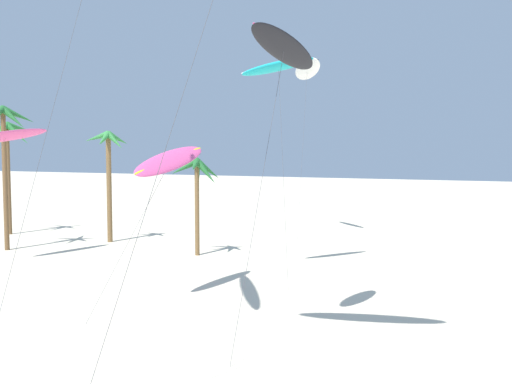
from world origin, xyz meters
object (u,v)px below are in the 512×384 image
object	(u,v)px
flying_kite_4	(284,48)
flying_kite_6	(6,136)
palm_tree_0	(8,145)
flying_kite_5	(307,69)
palm_tree_2	(108,156)
flying_kite_7	(279,66)
flying_kite_2	(170,161)
palm_tree_1	(4,132)
palm_tree_3	(196,175)

from	to	relation	value
flying_kite_4	flying_kite_6	world-z (taller)	flying_kite_4
palm_tree_0	flying_kite_5	world-z (taller)	flying_kite_5
palm_tree_2	flying_kite_7	xyz separation A→B (m)	(17.42, -6.06, 5.70)
palm_tree_0	flying_kite_6	xyz separation A→B (m)	(9.85, -9.76, 0.53)
flying_kite_2	flying_kite_6	distance (m)	16.04
flying_kite_5	flying_kite_6	world-z (taller)	flying_kite_5
flying_kite_6	flying_kite_7	xyz separation A→B (m)	(18.68, 3.53, 4.20)
palm_tree_1	flying_kite_7	size ratio (longest dim) A/B	0.80
palm_tree_1	flying_kite_6	xyz separation A→B (m)	(3.61, -3.34, -0.43)
palm_tree_0	flying_kite_4	xyz separation A→B (m)	(33.07, -17.49, 3.83)
flying_kite_2	flying_kite_4	bearing A→B (deg)	-25.76
palm_tree_0	flying_kite_4	size ratio (longest dim) A/B	0.79
flying_kite_5	flying_kite_2	bearing A→B (deg)	-89.55
palm_tree_3	flying_kite_7	size ratio (longest dim) A/B	0.52
palm_tree_3	flying_kite_2	xyz separation A→B (m)	(4.53, -11.03, 1.28)
palm_tree_0	palm_tree_2	bearing A→B (deg)	-0.85
palm_tree_0	flying_kite_7	size ratio (longest dim) A/B	0.74
flying_kite_4	palm_tree_1	bearing A→B (deg)	157.57
palm_tree_1	flying_kite_4	distance (m)	29.17
flying_kite_4	flying_kite_5	xyz separation A→B (m)	(-7.94, 27.25, 2.79)
flying_kite_6	flying_kite_7	distance (m)	19.47
palm_tree_3	flying_kite_6	xyz separation A→B (m)	(-10.94, -7.03, 2.74)
palm_tree_3	flying_kite_5	size ratio (longest dim) A/B	0.45
palm_tree_2	palm_tree_3	distance (m)	10.09
palm_tree_0	flying_kite_4	bearing A→B (deg)	-27.88
palm_tree_0	flying_kite_5	bearing A→B (deg)	21.22
palm_tree_1	flying_kite_5	xyz separation A→B (m)	(18.89, 16.18, 5.67)
flying_kite_5	flying_kite_7	xyz separation A→B (m)	(3.40, -15.98, -1.90)
palm_tree_0	palm_tree_3	bearing A→B (deg)	-7.47
palm_tree_2	flying_kite_2	bearing A→B (deg)	-43.73
flying_kite_5	palm_tree_3	bearing A→B (deg)	-109.17
palm_tree_0	palm_tree_3	size ratio (longest dim) A/B	1.43
flying_kite_6	flying_kite_5	bearing A→B (deg)	51.95
flying_kite_4	flying_kite_7	xyz separation A→B (m)	(-4.54, 11.27, 0.90)
palm_tree_0	palm_tree_3	world-z (taller)	palm_tree_0
palm_tree_1	palm_tree_3	world-z (taller)	palm_tree_1
palm_tree_2	flying_kite_2	distance (m)	19.65
flying_kite_2	flying_kite_5	world-z (taller)	flying_kite_5
palm_tree_0	flying_kite_7	xyz separation A→B (m)	(28.53, -6.22, 4.73)
flying_kite_5	flying_kite_4	bearing A→B (deg)	-73.75
flying_kite_4	palm_tree_0	bearing A→B (deg)	152.12
palm_tree_3	flying_kite_5	xyz separation A→B (m)	(4.34, 12.48, 8.84)
flying_kite_6	palm_tree_2	bearing A→B (deg)	82.52
palm_tree_1	palm_tree_3	bearing A→B (deg)	14.25
flying_kite_2	palm_tree_2	bearing A→B (deg)	136.27
palm_tree_2	flying_kite_4	world-z (taller)	flying_kite_4
flying_kite_2	palm_tree_3	bearing A→B (deg)	112.32
palm_tree_1	flying_kite_2	xyz separation A→B (m)	(19.07, -7.33, -1.88)
flying_kite_4	flying_kite_5	bearing A→B (deg)	106.25
palm_tree_2	palm_tree_3	bearing A→B (deg)	-14.82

